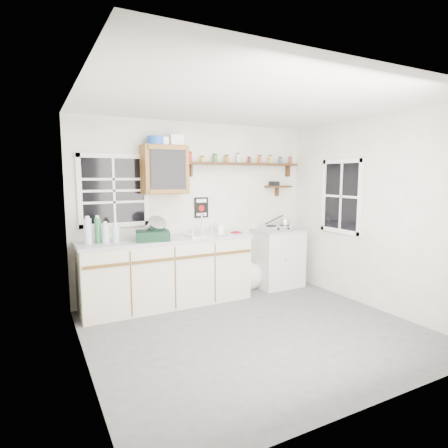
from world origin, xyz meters
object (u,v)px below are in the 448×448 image
object	(u,v)px
main_cabinet	(168,271)
dish_rack	(154,233)
right_cabinet	(278,258)
upper_cabinet	(165,170)
spice_shelf	(243,163)
hotplate	(278,227)

from	to	relation	value
main_cabinet	dish_rack	xyz separation A→B (m)	(-0.21, -0.11, 0.56)
right_cabinet	upper_cabinet	distance (m)	2.26
spice_shelf	dish_rack	xyz separation A→B (m)	(-1.51, -0.32, -0.91)
spice_shelf	main_cabinet	bearing A→B (deg)	-170.68
main_cabinet	upper_cabinet	world-z (taller)	upper_cabinet
spice_shelf	hotplate	world-z (taller)	spice_shelf
upper_cabinet	spice_shelf	world-z (taller)	upper_cabinet
main_cabinet	spice_shelf	size ratio (longest dim) A/B	1.21
right_cabinet	spice_shelf	bearing A→B (deg)	160.74
dish_rack	hotplate	bearing A→B (deg)	16.24
spice_shelf	dish_rack	size ratio (longest dim) A/B	4.01
main_cabinet	hotplate	size ratio (longest dim) A/B	4.48
main_cabinet	right_cabinet	distance (m)	1.84
right_cabinet	spice_shelf	distance (m)	1.58
right_cabinet	dish_rack	size ratio (longest dim) A/B	1.91
upper_cabinet	dish_rack	xyz separation A→B (m)	(-0.25, -0.26, -0.80)
hotplate	right_cabinet	bearing A→B (deg)	53.37
spice_shelf	upper_cabinet	bearing A→B (deg)	-176.86
right_cabinet	hotplate	world-z (taller)	hotplate
right_cabinet	upper_cabinet	world-z (taller)	upper_cabinet
main_cabinet	hotplate	bearing A→B (deg)	0.17
upper_cabinet	hotplate	distance (m)	1.99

